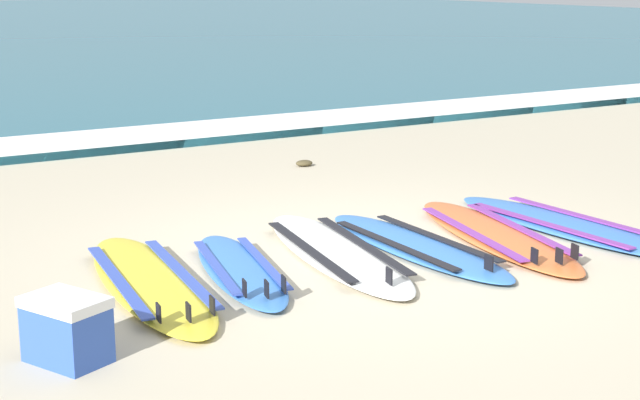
{
  "coord_description": "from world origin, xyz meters",
  "views": [
    {
      "loc": [
        -3.98,
        -5.93,
        2.13
      ],
      "look_at": [
        0.16,
        0.92,
        0.25
      ],
      "focal_mm": 54.94,
      "sensor_mm": 36.0,
      "label": 1
    }
  ],
  "objects_px": {
    "surfboard_1": "(240,269)",
    "surfboard_4": "(495,235)",
    "surfboard_2": "(336,252)",
    "cooler_box": "(67,329)",
    "surfboard_0": "(150,281)",
    "surfboard_5": "(566,225)",
    "surfboard_3": "(415,246)"
  },
  "relations": [
    {
      "from": "surfboard_0",
      "to": "surfboard_5",
      "type": "distance_m",
      "value": 3.6
    },
    {
      "from": "surfboard_3",
      "to": "cooler_box",
      "type": "distance_m",
      "value": 3.11
    },
    {
      "from": "surfboard_5",
      "to": "cooler_box",
      "type": "xyz_separation_m",
      "value": [
        -4.47,
        -0.65,
        0.16
      ]
    },
    {
      "from": "surfboard_4",
      "to": "surfboard_0",
      "type": "bearing_deg",
      "value": 173.99
    },
    {
      "from": "surfboard_2",
      "to": "cooler_box",
      "type": "bearing_deg",
      "value": -157.63
    },
    {
      "from": "surfboard_5",
      "to": "cooler_box",
      "type": "bearing_deg",
      "value": -171.74
    },
    {
      "from": "surfboard_2",
      "to": "surfboard_4",
      "type": "xyz_separation_m",
      "value": [
        1.37,
        -0.25,
        0.0
      ]
    },
    {
      "from": "surfboard_1",
      "to": "cooler_box",
      "type": "distance_m",
      "value": 1.82
    },
    {
      "from": "surfboard_4",
      "to": "surfboard_3",
      "type": "bearing_deg",
      "value": 174.0
    },
    {
      "from": "surfboard_0",
      "to": "surfboard_1",
      "type": "relative_size",
      "value": 1.27
    },
    {
      "from": "surfboard_1",
      "to": "surfboard_5",
      "type": "height_order",
      "value": "same"
    },
    {
      "from": "surfboard_1",
      "to": "cooler_box",
      "type": "bearing_deg",
      "value": -148.4
    },
    {
      "from": "surfboard_1",
      "to": "surfboard_2",
      "type": "xyz_separation_m",
      "value": [
        0.83,
        0.03,
        -0.0
      ]
    },
    {
      "from": "surfboard_4",
      "to": "surfboard_5",
      "type": "height_order",
      "value": "same"
    },
    {
      "from": "surfboard_1",
      "to": "surfboard_2",
      "type": "distance_m",
      "value": 0.83
    },
    {
      "from": "surfboard_0",
      "to": "surfboard_1",
      "type": "xyz_separation_m",
      "value": [
        0.66,
        -0.07,
        0.0
      ]
    },
    {
      "from": "surfboard_0",
      "to": "surfboard_4",
      "type": "bearing_deg",
      "value": -6.01
    },
    {
      "from": "cooler_box",
      "to": "surfboard_5",
      "type": "bearing_deg",
      "value": 8.26
    },
    {
      "from": "surfboard_0",
      "to": "surfboard_3",
      "type": "distance_m",
      "value": 2.12
    },
    {
      "from": "surfboard_0",
      "to": "surfboard_4",
      "type": "relative_size",
      "value": 1.0
    },
    {
      "from": "surfboard_0",
      "to": "cooler_box",
      "type": "relative_size",
      "value": 4.6
    },
    {
      "from": "surfboard_0",
      "to": "surfboard_2",
      "type": "xyz_separation_m",
      "value": [
        1.49,
        -0.05,
        -0.0
      ]
    },
    {
      "from": "surfboard_5",
      "to": "cooler_box",
      "type": "distance_m",
      "value": 4.51
    },
    {
      "from": "surfboard_5",
      "to": "cooler_box",
      "type": "height_order",
      "value": "cooler_box"
    },
    {
      "from": "surfboard_1",
      "to": "surfboard_4",
      "type": "relative_size",
      "value": 0.79
    },
    {
      "from": "surfboard_0",
      "to": "surfboard_3",
      "type": "relative_size",
      "value": 1.11
    },
    {
      "from": "surfboard_3",
      "to": "surfboard_1",
      "type": "bearing_deg",
      "value": 174.19
    },
    {
      "from": "surfboard_4",
      "to": "cooler_box",
      "type": "distance_m",
      "value": 3.82
    },
    {
      "from": "surfboard_1",
      "to": "surfboard_3",
      "type": "relative_size",
      "value": 0.88
    },
    {
      "from": "surfboard_3",
      "to": "surfboard_4",
      "type": "xyz_separation_m",
      "value": [
        0.75,
        -0.08,
        0.0
      ]
    },
    {
      "from": "surfboard_3",
      "to": "surfboard_4",
      "type": "height_order",
      "value": "same"
    },
    {
      "from": "surfboard_2",
      "to": "surfboard_3",
      "type": "xyz_separation_m",
      "value": [
        0.62,
        -0.18,
        0.0
      ]
    }
  ]
}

